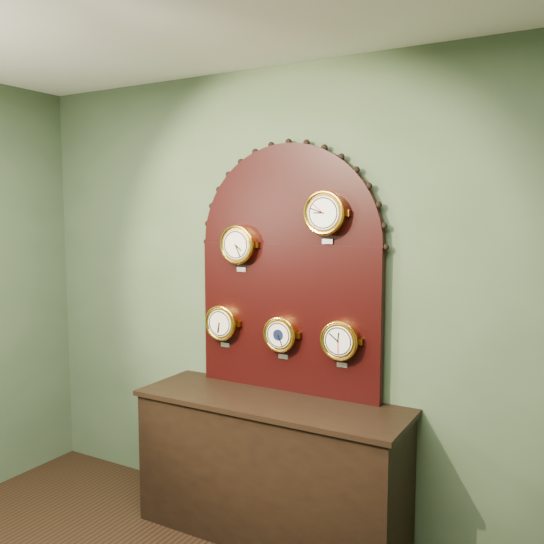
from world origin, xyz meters
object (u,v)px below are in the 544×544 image
Objects in this scene: display_board at (288,261)px; barometer at (281,334)px; hygrometer at (222,323)px; tide_clock at (340,340)px; shop_counter at (270,470)px; roman_clock at (238,245)px; arabic_clock at (325,213)px.

barometer is at bearing -102.78° from display_board.
barometer is (0.43, 0.00, -0.03)m from hygrometer.
shop_counter is at bearing -157.61° from tide_clock.
display_board is 5.19× the size of roman_clock.
display_board reaches higher than tide_clock.
display_board is 5.69× the size of barometer.
shop_counter is 1.55m from arabic_clock.
arabic_clock is at bearing 29.32° from shop_counter.
barometer is (-0.29, 0.00, -0.73)m from arabic_clock.
hygrometer is at bearing 160.87° from shop_counter.
hygrometer is (-0.44, -0.07, -0.41)m from display_board.
tide_clock is at bearing 0.33° from arabic_clock.
hygrometer reaches higher than shop_counter.
roman_clock is 0.97× the size of arabic_clock.
arabic_clock reaches higher than tide_clock.
roman_clock reaches higher than hygrometer.
hygrometer is (-0.44, 0.15, 0.82)m from shop_counter.
roman_clock is 1.05× the size of hygrometer.
tide_clock reaches higher than shop_counter.
display_board is (0.00, 0.22, 1.23)m from shop_counter.
shop_counter is 1.25m from display_board.
roman_clock reaches higher than shop_counter.
roman_clock is 0.52m from hygrometer.
hygrometer is 0.43m from barometer.
shop_counter is at bearing -84.39° from barometer.
tide_clock is (0.37, -0.07, -0.43)m from display_board.
hygrometer is at bearing -179.98° from barometer.
arabic_clock is 0.73m from tide_clock.
tide_clock is (0.10, 0.00, -0.72)m from arabic_clock.
roman_clock reaches higher than tide_clock.
roman_clock is at bearing 179.97° from arabic_clock.
roman_clock is 0.87m from tide_clock.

